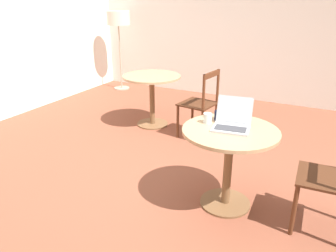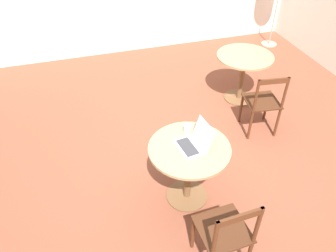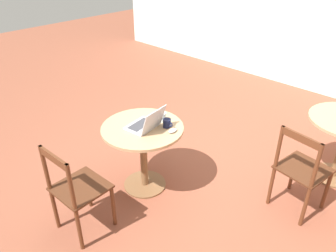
{
  "view_description": "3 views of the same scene",
  "coord_description": "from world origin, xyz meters",
  "px_view_note": "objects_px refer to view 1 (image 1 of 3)",
  "views": [
    {
      "loc": [
        -2.73,
        -1.28,
        1.81
      ],
      "look_at": [
        -0.14,
        0.06,
        0.64
      ],
      "focal_mm": 35.0,
      "sensor_mm": 36.0,
      "label": 1
    },
    {
      "loc": [
        -1.1,
        -2.78,
        2.96
      ],
      "look_at": [
        -0.25,
        -0.01,
        0.6
      ],
      "focal_mm": 35.0,
      "sensor_mm": 36.0,
      "label": 2
    },
    {
      "loc": [
        1.94,
        -2.43,
        2.4
      ],
      "look_at": [
        -0.24,
        -0.17,
        0.57
      ],
      "focal_mm": 35.0,
      "sensor_mm": 36.0,
      "label": 3
    }
  ],
  "objects_px": {
    "cafe_table_near": "(229,148)",
    "laptop": "(232,122)",
    "chair_mid_front": "(200,104)",
    "drinking_glass": "(208,118)",
    "cafe_table_mid": "(152,87)",
    "floor_lamp": "(118,21)",
    "mouse": "(226,115)",
    "mug": "(219,115)",
    "chair_near_front": "(332,180)"
  },
  "relations": [
    {
      "from": "cafe_table_mid",
      "to": "floor_lamp",
      "type": "xyz_separation_m",
      "value": [
        1.48,
        1.59,
        0.77
      ]
    },
    {
      "from": "drinking_glass",
      "to": "cafe_table_near",
      "type": "bearing_deg",
      "value": -103.35
    },
    {
      "from": "cafe_table_near",
      "to": "drinking_glass",
      "type": "distance_m",
      "value": 0.32
    },
    {
      "from": "laptop",
      "to": "mug",
      "type": "relative_size",
      "value": 3.03
    },
    {
      "from": "cafe_table_mid",
      "to": "mug",
      "type": "height_order",
      "value": "mug"
    },
    {
      "from": "laptop",
      "to": "cafe_table_near",
      "type": "bearing_deg",
      "value": -172.74
    },
    {
      "from": "cafe_table_mid",
      "to": "mug",
      "type": "distance_m",
      "value": 1.93
    },
    {
      "from": "chair_near_front",
      "to": "cafe_table_near",
      "type": "bearing_deg",
      "value": 92.56
    },
    {
      "from": "cafe_table_near",
      "to": "mouse",
      "type": "distance_m",
      "value": 0.37
    },
    {
      "from": "mouse",
      "to": "drinking_glass",
      "type": "bearing_deg",
      "value": 157.94
    },
    {
      "from": "cafe_table_near",
      "to": "floor_lamp",
      "type": "distance_m",
      "value": 4.4
    },
    {
      "from": "drinking_glass",
      "to": "chair_mid_front",
      "type": "bearing_deg",
      "value": 24.13
    },
    {
      "from": "chair_near_front",
      "to": "drinking_glass",
      "type": "xyz_separation_m",
      "value": [
        0.02,
        1.06,
        0.33
      ]
    },
    {
      "from": "floor_lamp",
      "to": "drinking_glass",
      "type": "distance_m",
      "value": 4.17
    },
    {
      "from": "chair_near_front",
      "to": "drinking_glass",
      "type": "distance_m",
      "value": 1.11
    },
    {
      "from": "cafe_table_mid",
      "to": "laptop",
      "type": "bearing_deg",
      "value": -131.15
    },
    {
      "from": "chair_mid_front",
      "to": "laptop",
      "type": "distance_m",
      "value": 1.55
    },
    {
      "from": "cafe_table_near",
      "to": "laptop",
      "type": "xyz_separation_m",
      "value": [
        0.05,
        0.01,
        0.22
      ]
    },
    {
      "from": "floor_lamp",
      "to": "laptop",
      "type": "height_order",
      "value": "floor_lamp"
    },
    {
      "from": "cafe_table_near",
      "to": "mouse",
      "type": "height_order",
      "value": "mouse"
    },
    {
      "from": "floor_lamp",
      "to": "mouse",
      "type": "bearing_deg",
      "value": -130.81
    },
    {
      "from": "chair_near_front",
      "to": "floor_lamp",
      "type": "distance_m",
      "value": 5.03
    },
    {
      "from": "chair_mid_front",
      "to": "drinking_glass",
      "type": "xyz_separation_m",
      "value": [
        -1.28,
        -0.57,
        0.33
      ]
    },
    {
      "from": "mug",
      "to": "drinking_glass",
      "type": "bearing_deg",
      "value": 153.7
    },
    {
      "from": "mouse",
      "to": "cafe_table_near",
      "type": "bearing_deg",
      "value": -154.21
    },
    {
      "from": "mouse",
      "to": "cafe_table_mid",
      "type": "bearing_deg",
      "value": 51.71
    },
    {
      "from": "cafe_table_mid",
      "to": "laptop",
      "type": "relative_size",
      "value": 2.36
    },
    {
      "from": "chair_mid_front",
      "to": "mouse",
      "type": "bearing_deg",
      "value": -147.55
    },
    {
      "from": "cafe_table_near",
      "to": "cafe_table_mid",
      "type": "distance_m",
      "value": 2.17
    },
    {
      "from": "chair_near_front",
      "to": "floor_lamp",
      "type": "xyz_separation_m",
      "value": [
        2.89,
        4.03,
        0.88
      ]
    },
    {
      "from": "cafe_table_near",
      "to": "cafe_table_mid",
      "type": "height_order",
      "value": "same"
    },
    {
      "from": "cafe_table_mid",
      "to": "drinking_glass",
      "type": "height_order",
      "value": "drinking_glass"
    },
    {
      "from": "mouse",
      "to": "mug",
      "type": "distance_m",
      "value": 0.12
    },
    {
      "from": "cafe_table_mid",
      "to": "mug",
      "type": "xyz_separation_m",
      "value": [
        -1.27,
        -1.44,
        0.22
      ]
    },
    {
      "from": "chair_near_front",
      "to": "chair_mid_front",
      "type": "distance_m",
      "value": 2.09
    },
    {
      "from": "chair_near_front",
      "to": "chair_mid_front",
      "type": "height_order",
      "value": "same"
    },
    {
      "from": "floor_lamp",
      "to": "drinking_glass",
      "type": "bearing_deg",
      "value": -134.09
    },
    {
      "from": "mug",
      "to": "drinking_glass",
      "type": "relative_size",
      "value": 1.29
    },
    {
      "from": "cafe_table_near",
      "to": "laptop",
      "type": "distance_m",
      "value": 0.23
    },
    {
      "from": "cafe_table_near",
      "to": "laptop",
      "type": "bearing_deg",
      "value": 7.26
    },
    {
      "from": "floor_lamp",
      "to": "mug",
      "type": "distance_m",
      "value": 4.13
    },
    {
      "from": "floor_lamp",
      "to": "cafe_table_mid",
      "type": "bearing_deg",
      "value": -132.99
    },
    {
      "from": "cafe_table_mid",
      "to": "floor_lamp",
      "type": "relative_size",
      "value": 0.54
    },
    {
      "from": "mouse",
      "to": "chair_near_front",
      "type": "bearing_deg",
      "value": -104.47
    },
    {
      "from": "mug",
      "to": "drinking_glass",
      "type": "distance_m",
      "value": 0.14
    },
    {
      "from": "cafe_table_near",
      "to": "mug",
      "type": "bearing_deg",
      "value": 43.62
    },
    {
      "from": "laptop",
      "to": "mouse",
      "type": "distance_m",
      "value": 0.28
    },
    {
      "from": "chair_near_front",
      "to": "floor_lamp",
      "type": "relative_size",
      "value": 0.6
    },
    {
      "from": "drinking_glass",
      "to": "laptop",
      "type": "bearing_deg",
      "value": -92.27
    },
    {
      "from": "chair_mid_front",
      "to": "laptop",
      "type": "bearing_deg",
      "value": -148.19
    }
  ]
}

